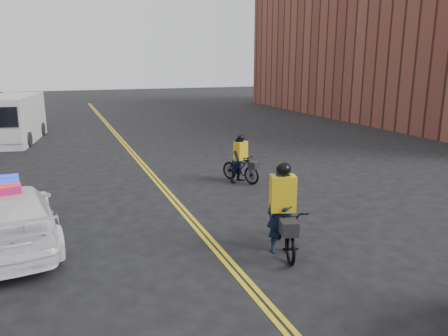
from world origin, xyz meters
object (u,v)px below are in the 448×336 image
cyclist_near (282,221)px  police_cruiser (9,217)px  cargo_van (13,120)px  cyclist_far (241,163)px

cyclist_near → police_cruiser: bearing=173.0°
police_cruiser → cargo_van: cargo_van is taller
police_cruiser → cargo_van: size_ratio=0.82×
police_cruiser → cargo_van: 14.79m
cargo_van → cyclist_far: 14.16m
cargo_van → cyclist_near: bearing=-59.2°
cargo_van → cyclist_near: (6.66, -17.32, -0.47)m
cargo_van → cyclist_near: 18.56m
cyclist_near → cyclist_far: cyclist_near is taller
cyclist_near → cargo_van: bearing=128.4°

